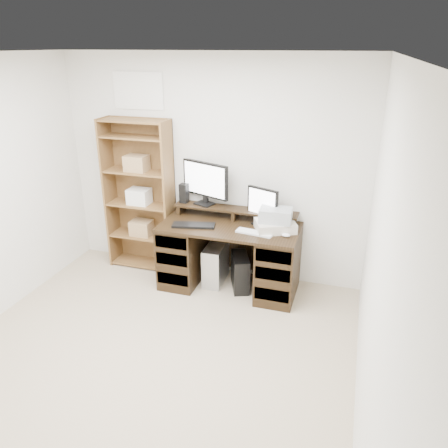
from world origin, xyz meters
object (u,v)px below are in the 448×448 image
at_px(monitor_wide, 205,181).
at_px(desk, 230,255).
at_px(printer, 275,226).
at_px(tower_silver, 216,263).
at_px(bookshelf, 140,194).
at_px(monitor_small, 262,205).
at_px(tower_black, 240,272).

bearing_deg(monitor_wide, desk, -14.36).
bearing_deg(printer, desk, 157.23).
distance_m(tower_silver, bookshelf, 1.21).
bearing_deg(desk, tower_silver, 160.44).
xyz_separation_m(monitor_wide, monitor_small, (0.68, -0.11, -0.17)).
xyz_separation_m(monitor_wide, tower_black, (0.49, -0.24, -0.94)).
bearing_deg(monitor_wide, tower_silver, -25.82).
bearing_deg(bookshelf, tower_black, -9.06).
xyz_separation_m(tower_silver, bookshelf, (-0.98, 0.15, 0.69)).
bearing_deg(monitor_wide, monitor_small, 11.12).
relative_size(monitor_wide, tower_black, 1.37).
distance_m(monitor_wide, tower_black, 1.09).
distance_m(monitor_wide, monitor_small, 0.71).
xyz_separation_m(desk, tower_black, (0.12, 0.01, -0.19)).
bearing_deg(desk, tower_black, 3.30).
bearing_deg(monitor_small, desk, -134.24).
xyz_separation_m(printer, tower_black, (-0.37, -0.01, -0.60)).
distance_m(monitor_small, tower_silver, 0.90).
xyz_separation_m(monitor_small, bookshelf, (-1.49, 0.07, -0.05)).
xyz_separation_m(monitor_wide, printer, (0.85, -0.24, -0.34)).
bearing_deg(printer, tower_black, 156.69).
relative_size(desk, tower_silver, 3.30).
xyz_separation_m(monitor_small, tower_black, (-0.20, -0.13, -0.77)).
bearing_deg(tower_silver, tower_black, -12.47).
bearing_deg(monitor_small, tower_silver, -149.61).
bearing_deg(bookshelf, printer, -6.82).
distance_m(monitor_wide, tower_silver, 0.95).
bearing_deg(monitor_small, monitor_wide, -167.25).
xyz_separation_m(printer, bookshelf, (-1.66, 0.20, 0.12)).
relative_size(printer, bookshelf, 0.22).
bearing_deg(bookshelf, desk, -10.31).
relative_size(printer, tower_black, 0.93).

